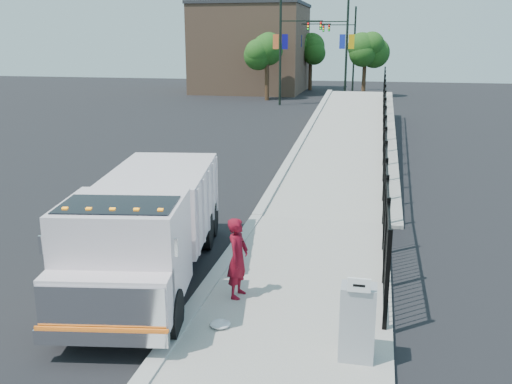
# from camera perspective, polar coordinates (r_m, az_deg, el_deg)

# --- Properties ---
(ground) EXTENTS (120.00, 120.00, 0.00)m
(ground) POSITION_cam_1_polar(r_m,az_deg,el_deg) (12.80, -3.63, -8.17)
(ground) COLOR black
(ground) RESTS_ON ground
(sidewalk) EXTENTS (3.55, 12.00, 0.12)m
(sidewalk) POSITION_cam_1_polar(r_m,az_deg,el_deg) (10.64, 3.67, -12.90)
(sidewalk) COLOR #9E998E
(sidewalk) RESTS_ON ground
(curb) EXTENTS (0.30, 12.00, 0.16)m
(curb) POSITION_cam_1_polar(r_m,az_deg,el_deg) (11.04, -6.47, -11.78)
(curb) COLOR #ADAAA3
(curb) RESTS_ON ground
(ramp) EXTENTS (3.95, 24.06, 3.19)m
(ramp) POSITION_cam_1_polar(r_m,az_deg,el_deg) (27.79, 9.58, 4.44)
(ramp) COLOR #9E998E
(ramp) RESTS_ON ground
(iron_fence) EXTENTS (0.10, 28.00, 1.80)m
(iron_fence) POSITION_cam_1_polar(r_m,az_deg,el_deg) (23.68, 12.66, 4.65)
(iron_fence) COLOR black
(iron_fence) RESTS_ON ground
(truck) EXTENTS (3.21, 7.05, 2.33)m
(truck) POSITION_cam_1_polar(r_m,az_deg,el_deg) (12.14, -10.83, -3.12)
(truck) COLOR black
(truck) RESTS_ON ground
(worker) EXTENTS (0.46, 0.63, 1.61)m
(worker) POSITION_cam_1_polar(r_m,az_deg,el_deg) (11.17, -1.83, -6.60)
(worker) COLOR maroon
(worker) RESTS_ON sidewalk
(utility_cabinet) EXTENTS (0.55, 0.40, 1.25)m
(utility_cabinet) POSITION_cam_1_polar(r_m,az_deg,el_deg) (9.31, 10.11, -12.73)
(utility_cabinet) COLOR gray
(utility_cabinet) RESTS_ON sidewalk
(arrow_sign) EXTENTS (0.35, 0.04, 0.22)m
(arrow_sign) POSITION_cam_1_polar(r_m,az_deg,el_deg) (8.79, 10.27, -9.15)
(arrow_sign) COLOR white
(arrow_sign) RESTS_ON utility_cabinet
(debris) EXTENTS (0.37, 0.37, 0.09)m
(debris) POSITION_cam_1_polar(r_m,az_deg,el_deg) (10.37, -3.60, -13.03)
(debris) COLOR silver
(debris) RESTS_ON sidewalk
(light_pole_0) EXTENTS (3.77, 0.22, 8.00)m
(light_pole_0) POSITION_cam_1_polar(r_m,az_deg,el_deg) (44.78, 2.84, 14.23)
(light_pole_0) COLOR black
(light_pole_0) RESTS_ON ground
(light_pole_1) EXTENTS (3.78, 0.22, 8.00)m
(light_pole_1) POSITION_cam_1_polar(r_m,az_deg,el_deg) (46.25, 8.66, 14.11)
(light_pole_1) COLOR black
(light_pole_1) RESTS_ON ground
(light_pole_2) EXTENTS (3.77, 0.22, 8.00)m
(light_pole_2) POSITION_cam_1_polar(r_m,az_deg,el_deg) (54.49, 4.30, 14.37)
(light_pole_2) COLOR black
(light_pole_2) RESTS_ON ground
(light_pole_3) EXTENTS (3.78, 0.22, 8.00)m
(light_pole_3) POSITION_cam_1_polar(r_m,az_deg,el_deg) (57.96, 9.49, 14.25)
(light_pole_3) COLOR black
(light_pole_3) RESTS_ON ground
(tree_0) EXTENTS (2.71, 2.71, 5.35)m
(tree_0) POSITION_cam_1_polar(r_m,az_deg,el_deg) (48.39, 1.12, 13.82)
(tree_0) COLOR #382314
(tree_0) RESTS_ON ground
(tree_1) EXTENTS (2.46, 2.46, 5.23)m
(tree_1) POSITION_cam_1_polar(r_m,az_deg,el_deg) (52.04, 10.87, 13.64)
(tree_1) COLOR #382314
(tree_1) RESTS_ON ground
(tree_2) EXTENTS (2.71, 2.71, 5.36)m
(tree_2) POSITION_cam_1_polar(r_m,az_deg,el_deg) (58.31, 5.51, 13.98)
(tree_2) COLOR #382314
(tree_2) RESTS_ON ground
(building) EXTENTS (10.00, 10.00, 8.00)m
(building) POSITION_cam_1_polar(r_m,az_deg,el_deg) (56.65, -0.45, 14.06)
(building) COLOR #8C664C
(building) RESTS_ON ground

